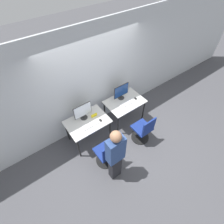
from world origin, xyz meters
TOP-DOWN VIEW (x-y plane):
  - ground_plane at (0.00, 0.00)m, footprint 20.00×20.00m
  - wall_back at (0.00, 0.86)m, footprint 12.00×0.05m
  - desk_left at (-0.59, 0.37)m, footprint 1.03×0.73m
  - monitor_left at (-0.59, 0.52)m, footprint 0.47×0.18m
  - keyboard_left at (-0.59, 0.22)m, footprint 0.45×0.14m
  - mouse_left at (-0.32, 0.19)m, footprint 0.06×0.09m
  - office_chair_left at (-0.61, -0.47)m, footprint 0.48×0.48m
  - person_left at (-0.64, -0.84)m, footprint 0.36×0.22m
  - desk_right at (0.59, 0.37)m, footprint 1.03×0.73m
  - monitor_right at (0.59, 0.53)m, footprint 0.47×0.18m
  - keyboard_right at (0.59, 0.26)m, footprint 0.45×0.14m
  - mouse_right at (0.89, 0.27)m, footprint 0.06×0.09m
  - office_chair_right at (0.54, -0.48)m, footprint 0.48×0.48m
  - placard_left at (-0.37, 0.40)m, footprint 0.16×0.03m

SIDE VIEW (x-z plane):
  - ground_plane at x=0.00m, z-range 0.00..0.00m
  - office_chair_left at x=-0.61m, z-range -0.08..0.84m
  - office_chair_right at x=0.54m, z-range -0.08..0.84m
  - desk_left at x=-0.59m, z-range 0.29..1.03m
  - desk_right at x=0.59m, z-range 0.29..1.03m
  - keyboard_left at x=-0.59m, z-range 0.74..0.76m
  - keyboard_right at x=0.59m, z-range 0.74..0.76m
  - mouse_left at x=-0.32m, z-range 0.74..0.77m
  - mouse_right at x=0.89m, z-range 0.74..0.77m
  - placard_left at x=-0.37m, z-range 0.74..0.82m
  - person_left at x=-0.64m, z-range 0.08..1.74m
  - monitor_left at x=-0.59m, z-range 0.75..1.20m
  - monitor_right at x=0.59m, z-range 0.75..1.20m
  - wall_back at x=0.00m, z-range 0.00..2.80m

